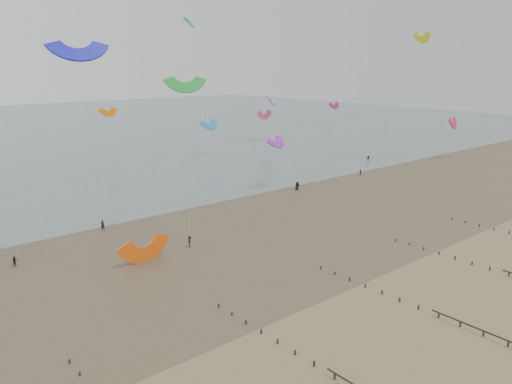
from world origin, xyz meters
The scene contains 6 objects.
ground centered at (0.00, 0.00, 0.00)m, with size 500.00×500.00×0.00m, color brown.
sea_and_shore centered at (-4.08, 34.40, 0.01)m, with size 500.00×665.00×0.03m.
kitesurfer_lead centered at (-12.83, 48.41, 0.95)m, with size 0.69×0.45×1.90m, color black.
kitesurfers centered at (20.89, 45.66, 0.86)m, with size 123.23×28.78×1.86m.
grounded_kite centered at (-13.77, 30.94, 0.00)m, with size 7.36×3.85×5.61m, color #FB5D0F, non-canonical shape.
kites_airborne centered at (-6.73, 84.93, 20.41)m, with size 227.26×117.91×35.92m.
Camera 1 is at (-45.69, -32.81, 28.50)m, focal length 35.00 mm.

